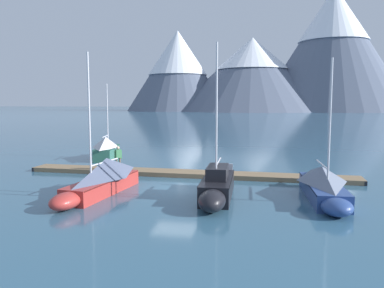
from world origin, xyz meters
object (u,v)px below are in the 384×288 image
(sailboat_second_berth, at_px, (101,178))
(sailboat_mid_dock_port, at_px, (217,187))
(person_on_dock, at_px, (118,156))
(sailboat_nearest_berth, at_px, (107,148))
(sailboat_mid_dock_starboard, at_px, (324,184))

(sailboat_second_berth, bearing_deg, sailboat_mid_dock_port, -0.83)
(sailboat_second_berth, bearing_deg, person_on_dock, 102.09)
(sailboat_nearest_berth, height_order, sailboat_second_berth, sailboat_second_berth)
(sailboat_mid_dock_starboard, bearing_deg, person_on_dock, 160.16)
(sailboat_nearest_berth, relative_size, sailboat_second_berth, 0.88)
(sailboat_second_berth, bearing_deg, sailboat_nearest_berth, 111.13)
(person_on_dock, bearing_deg, sailboat_nearest_berth, 117.84)
(sailboat_second_berth, height_order, sailboat_mid_dock_port, sailboat_mid_dock_port)
(sailboat_mid_dock_starboard, bearing_deg, sailboat_mid_dock_port, -168.48)
(sailboat_nearest_berth, relative_size, sailboat_mid_dock_port, 0.83)
(sailboat_second_berth, height_order, sailboat_mid_dock_starboard, sailboat_second_berth)
(person_on_dock, bearing_deg, sailboat_mid_dock_port, -37.55)
(sailboat_mid_dock_port, xyz_separation_m, sailboat_mid_dock_starboard, (5.55, 1.13, 0.11))
(sailboat_second_berth, xyz_separation_m, person_on_dock, (-1.25, 5.81, 0.35))
(sailboat_mid_dock_port, relative_size, person_on_dock, 4.78)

